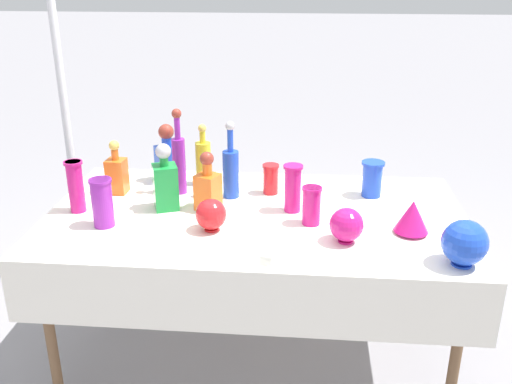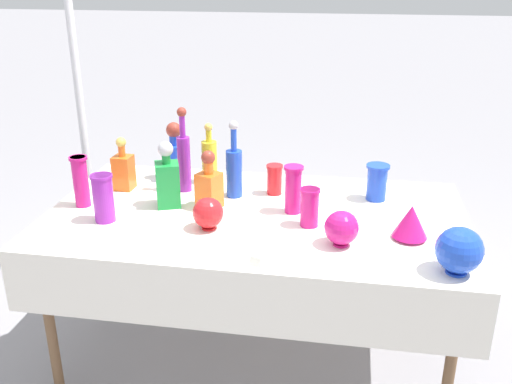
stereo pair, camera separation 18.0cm
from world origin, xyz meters
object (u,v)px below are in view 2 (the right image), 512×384
slender_vase_4 (310,206)px  round_bowl_1 (208,213)px  tall_bottle_0 (234,169)px  cardboard_box_behind_right (247,230)px  fluted_vase_0 (411,222)px  square_decanter_3 (167,180)px  slender_vase_5 (103,197)px  round_bowl_0 (342,228)px  canopy_pole (84,138)px  tall_bottle_2 (209,160)px  slender_vase_2 (293,188)px  cardboard_box_behind_left (369,245)px  slender_vase_0 (274,178)px  round_bowl_2 (459,250)px  slender_vase_3 (377,181)px  square_decanter_2 (209,185)px  square_decanter_0 (175,155)px  slender_vase_1 (81,180)px  tall_bottle_1 (184,158)px  square_decanter_1 (123,169)px

slender_vase_4 → round_bowl_1: size_ratio=1.22×
tall_bottle_0 → cardboard_box_behind_right: size_ratio=0.58×
fluted_vase_0 → cardboard_box_behind_right: bearing=127.8°
tall_bottle_0 → square_decanter_3: tall_bottle_0 is taller
slender_vase_5 → round_bowl_0: 1.00m
canopy_pole → slender_vase_4: bearing=-29.1°
cardboard_box_behind_right → square_decanter_3: bearing=-100.5°
tall_bottle_2 → slender_vase_2: size_ratio=1.43×
cardboard_box_behind_right → canopy_pole: size_ratio=0.29×
canopy_pole → fluted_vase_0: bearing=-24.7°
cardboard_box_behind_left → cardboard_box_behind_right: bearing=174.8°
slender_vase_0 → canopy_pole: canopy_pole is taller
round_bowl_2 → canopy_pole: size_ratio=0.08×
tall_bottle_0 → round_bowl_1: 0.38m
tall_bottle_0 → slender_vase_3: (0.66, 0.07, -0.04)m
square_decanter_2 → slender_vase_3: (0.74, 0.22, -0.02)m
slender_vase_0 → slender_vase_3: bearing=1.1°
fluted_vase_0 → round_bowl_2: 0.29m
square_decanter_2 → cardboard_box_behind_right: 1.17m
slender_vase_0 → cardboard_box_behind_right: 1.02m
slender_vase_2 → slender_vase_5: bearing=-164.0°
tall_bottle_0 → square_decanter_0: (-0.34, 0.19, -0.01)m
tall_bottle_0 → square_decanter_3: (-0.27, -0.16, -0.01)m
square_decanter_0 → slender_vase_3: (1.00, -0.12, -0.03)m
slender_vase_0 → slender_vase_2: bearing=-61.2°
tall_bottle_2 → slender_vase_5: (-0.33, -0.52, -0.01)m
square_decanter_2 → round_bowl_0: (0.60, -0.27, -0.03)m
cardboard_box_behind_right → slender_vase_1: bearing=-118.7°
tall_bottle_1 → cardboard_box_behind_left: tall_bottle_1 is taller
cardboard_box_behind_left → square_decanter_2: bearing=-131.0°
tall_bottle_0 → square_decanter_1: 0.55m
slender_vase_1 → fluted_vase_0: size_ratio=1.62×
square_decanter_3 → round_bowl_0: square_decanter_3 is taller
tall_bottle_2 → slender_vase_2: (0.45, -0.29, -0.01)m
tall_bottle_2 → square_decanter_1: bearing=-159.1°
tall_bottle_1 → round_bowl_0: size_ratio=2.88×
slender_vase_0 → slender_vase_4: size_ratio=0.87×
slender_vase_2 → canopy_pole: size_ratio=0.10×
tall_bottle_2 → round_bowl_0: bearing=-40.9°
tall_bottle_1 → slender_vase_4: 0.70m
tall_bottle_1 → canopy_pole: (-0.73, 0.45, -0.07)m
round_bowl_0 → slender_vase_3: bearing=73.4°
slender_vase_1 → round_bowl_2: (1.58, -0.35, -0.03)m
tall_bottle_1 → slender_vase_2: tall_bottle_1 is taller
tall_bottle_2 → slender_vase_0: 0.35m
slender_vase_1 → square_decanter_0: bearing=52.9°
slender_vase_2 → round_bowl_1: 0.40m
square_decanter_0 → round_bowl_0: square_decanter_0 is taller
slender_vase_3 → slender_vase_5: 1.23m
tall_bottle_2 → fluted_vase_0: bearing=-27.0°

